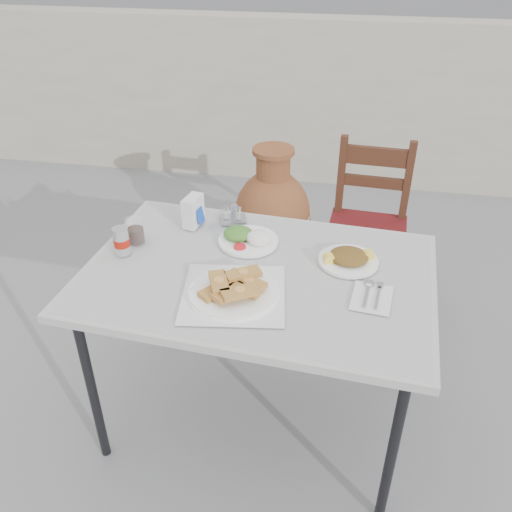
% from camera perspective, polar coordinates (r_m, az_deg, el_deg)
% --- Properties ---
extents(ground, '(80.00, 80.00, 0.00)m').
position_cam_1_polar(ground, '(2.45, -2.90, -15.72)').
color(ground, slate).
rests_on(ground, ground).
extents(cafe_table, '(1.29, 0.93, 0.75)m').
position_cam_1_polar(cafe_table, '(1.95, 0.16, -2.82)').
color(cafe_table, black).
rests_on(cafe_table, ground).
extents(pide_plate, '(0.38, 0.38, 0.07)m').
position_cam_1_polar(pide_plate, '(1.79, -2.39, -3.23)').
color(pide_plate, silver).
rests_on(pide_plate, cafe_table).
extents(salad_rice_plate, '(0.23, 0.23, 0.06)m').
position_cam_1_polar(salad_rice_plate, '(2.08, -0.88, 1.94)').
color(salad_rice_plate, white).
rests_on(salad_rice_plate, cafe_table).
extents(salad_chopped_plate, '(0.22, 0.22, 0.05)m').
position_cam_1_polar(salad_chopped_plate, '(1.99, 9.72, -0.22)').
color(salad_chopped_plate, white).
rests_on(salad_chopped_plate, cafe_table).
extents(soda_can, '(0.06, 0.06, 0.11)m').
position_cam_1_polar(soda_can, '(2.05, -13.98, 1.54)').
color(soda_can, silver).
rests_on(soda_can, cafe_table).
extents(cola_glass, '(0.07, 0.07, 0.10)m').
position_cam_1_polar(cola_glass, '(2.12, -12.56, 2.47)').
color(cola_glass, white).
rests_on(cola_glass, cafe_table).
extents(napkin_holder, '(0.08, 0.11, 0.12)m').
position_cam_1_polar(napkin_holder, '(2.19, -6.63, 4.71)').
color(napkin_holder, silver).
rests_on(napkin_holder, cafe_table).
extents(condiment_caddy, '(0.12, 0.11, 0.07)m').
position_cam_1_polar(condiment_caddy, '(2.22, -2.43, 4.25)').
color(condiment_caddy, '#B9B9C0').
rests_on(condiment_caddy, cafe_table).
extents(cutlery_napkin, '(0.15, 0.19, 0.01)m').
position_cam_1_polar(cutlery_napkin, '(1.84, 12.07, -4.05)').
color(cutlery_napkin, silver).
rests_on(cutlery_napkin, cafe_table).
extents(chair, '(0.42, 0.42, 0.88)m').
position_cam_1_polar(chair, '(2.84, 11.65, 3.04)').
color(chair, '#33160E').
rests_on(chair, ground).
extents(terracotta_urn, '(0.44, 0.44, 0.77)m').
position_cam_1_polar(terracotta_urn, '(3.09, 1.72, 4.14)').
color(terracotta_urn, brown).
rests_on(terracotta_urn, ground).
extents(back_wall, '(6.00, 0.25, 1.20)m').
position_cam_1_polar(back_wall, '(4.28, 4.52, 15.90)').
color(back_wall, '#A9A08D').
rests_on(back_wall, ground).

